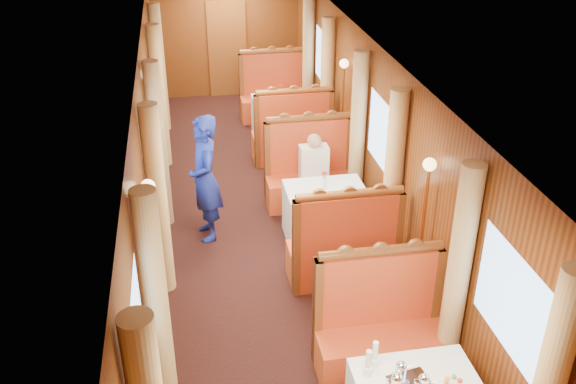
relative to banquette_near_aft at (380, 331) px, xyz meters
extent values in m
cube|color=brown|center=(-0.75, 8.46, 0.58)|extent=(0.80, 0.04, 2.00)
cube|color=#AB1C13|center=(0.00, -0.06, -0.20)|extent=(1.30, 0.55, 0.45)
cube|color=#AB1C13|center=(0.00, 0.15, 0.43)|extent=(1.30, 0.12, 0.80)
cylinder|color=brown|center=(0.00, 0.15, 0.87)|extent=(1.23, 0.10, 0.10)
cube|color=white|center=(0.00, 2.49, -0.05)|extent=(1.05, 0.72, 0.75)
cube|color=#AB1C13|center=(0.00, 1.54, -0.20)|extent=(1.30, 0.55, 0.45)
cube|color=#AB1C13|center=(0.00, 1.32, 0.43)|extent=(1.30, 0.12, 0.80)
cylinder|color=brown|center=(0.00, 1.32, 0.87)|extent=(1.23, 0.10, 0.10)
cube|color=#AB1C13|center=(0.00, 3.44, -0.20)|extent=(1.30, 0.55, 0.45)
cube|color=#AB1C13|center=(0.00, 3.65, 0.43)|extent=(1.30, 0.12, 0.80)
cylinder|color=brown|center=(0.00, 3.65, 0.87)|extent=(1.23, 0.10, 0.10)
cube|color=white|center=(0.00, 5.99, -0.05)|extent=(1.05, 0.72, 0.75)
cube|color=#AB1C13|center=(0.00, 5.04, -0.20)|extent=(1.30, 0.55, 0.45)
cube|color=#AB1C13|center=(0.00, 4.82, 0.43)|extent=(1.30, 0.12, 0.80)
cylinder|color=brown|center=(0.00, 4.82, 0.87)|extent=(1.23, 0.10, 0.10)
cube|color=#AB1C13|center=(0.00, 6.94, -0.20)|extent=(1.30, 0.55, 0.45)
cube|color=#AB1C13|center=(0.00, 7.15, 0.43)|extent=(1.30, 0.12, 0.80)
cylinder|color=brown|center=(0.00, 7.15, 0.87)|extent=(1.23, 0.10, 0.10)
cube|color=silver|center=(-0.07, -1.03, 0.33)|extent=(0.38, 0.31, 0.01)
cylinder|color=white|center=(0.27, -1.11, 0.33)|extent=(0.24, 0.24, 0.01)
cylinder|color=white|center=(-0.40, -0.88, 0.37)|extent=(0.08, 0.08, 0.08)
cylinder|color=white|center=(-0.40, -0.88, 0.50)|extent=(0.05, 0.05, 0.18)
cylinder|color=white|center=(-0.32, -0.79, 0.37)|extent=(0.08, 0.08, 0.08)
cylinder|color=white|center=(-0.32, -0.79, 0.50)|extent=(0.05, 0.05, 0.18)
cylinder|color=silver|center=(-0.02, 2.49, 0.40)|extent=(0.06, 0.06, 0.14)
cylinder|color=silver|center=(-0.02, 6.00, 0.40)|extent=(0.06, 0.06, 0.14)
cylinder|color=tan|center=(-2.13, -0.23, 0.75)|extent=(0.22, 0.22, 2.35)
cylinder|color=tan|center=(0.63, -0.23, 0.75)|extent=(0.22, 0.22, 2.35)
cylinder|color=tan|center=(-2.13, 1.71, 0.75)|extent=(0.22, 0.22, 2.35)
cylinder|color=tan|center=(-2.13, 3.27, 0.75)|extent=(0.22, 0.22, 2.35)
cylinder|color=tan|center=(0.63, 1.71, 0.75)|extent=(0.22, 0.22, 2.35)
cylinder|color=tan|center=(0.63, 3.27, 0.75)|extent=(0.22, 0.22, 2.35)
cylinder|color=tan|center=(-2.13, 5.21, 0.75)|extent=(0.22, 0.22, 2.35)
cylinder|color=tan|center=(-2.13, 6.77, 0.75)|extent=(0.22, 0.22, 2.35)
cylinder|color=tan|center=(0.63, 5.21, 0.75)|extent=(0.22, 0.22, 2.35)
cylinder|color=tan|center=(0.63, 6.77, 0.75)|extent=(0.22, 0.22, 2.35)
cylinder|color=#BF8C3F|center=(-2.15, 0.74, 0.50)|extent=(0.04, 0.04, 1.85)
sphere|color=#FFD18C|center=(-2.15, 0.74, 1.46)|extent=(0.14, 0.14, 0.14)
cylinder|color=#BF8C3F|center=(0.65, 0.74, 0.50)|extent=(0.04, 0.04, 1.85)
sphere|color=#FFD18C|center=(0.65, 0.74, 1.46)|extent=(0.14, 0.14, 0.14)
cylinder|color=#BF8C3F|center=(-2.15, 4.24, 0.50)|extent=(0.04, 0.04, 1.85)
sphere|color=#FFD18C|center=(-2.15, 4.24, 1.46)|extent=(0.14, 0.14, 0.14)
cylinder|color=#BF8C3F|center=(0.65, 4.24, 0.50)|extent=(0.04, 0.04, 1.85)
sphere|color=#FFD18C|center=(0.65, 4.24, 1.46)|extent=(0.14, 0.14, 0.14)
imported|color=navy|center=(-1.55, 2.80, 0.45)|extent=(0.51, 0.69, 1.75)
cube|color=beige|center=(0.00, 3.24, 0.33)|extent=(0.40, 0.24, 0.55)
sphere|color=tan|center=(0.00, 3.24, 0.69)|extent=(0.20, 0.20, 0.20)
cube|color=beige|center=(0.00, 3.07, 0.10)|extent=(0.36, 0.30, 0.14)
camera|label=1|loc=(-1.76, -4.77, 4.27)|focal=40.00mm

